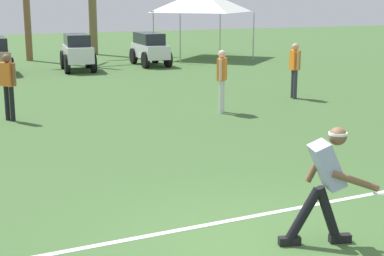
% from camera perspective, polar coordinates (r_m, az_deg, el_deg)
% --- Properties ---
extents(ground_plane, '(80.00, 80.00, 0.00)m').
position_cam_1_polar(ground_plane, '(7.18, 5.58, -10.97)').
color(ground_plane, '#3E6230').
extents(field_line_paint, '(23.79, 1.48, 0.01)m').
position_cam_1_polar(field_line_paint, '(7.75, 3.13, -9.05)').
color(field_line_paint, white).
rests_on(field_line_paint, ground_plane).
extents(frisbee_thrower, '(1.04, 0.64, 1.41)m').
position_cam_1_polar(frisbee_thrower, '(7.01, 12.84, -4.87)').
color(frisbee_thrower, black).
rests_on(frisbee_thrower, ground_plane).
extents(teammate_near_sideline, '(0.36, 0.44, 1.56)m').
position_cam_1_polar(teammate_near_sideline, '(14.58, 2.92, 5.13)').
color(teammate_near_sideline, silver).
rests_on(teammate_near_sideline, ground_plane).
extents(teammate_midfield, '(0.36, 0.45, 1.56)m').
position_cam_1_polar(teammate_midfield, '(14.28, -17.41, 4.39)').
color(teammate_midfield, black).
rests_on(teammate_midfield, ground_plane).
extents(teammate_deep, '(0.26, 0.50, 1.56)m').
position_cam_1_polar(teammate_deep, '(16.87, 9.94, 6.00)').
color(teammate_deep, '#33333D').
rests_on(teammate_deep, ground_plane).
extents(parked_car_slot_d, '(1.35, 2.43, 1.40)m').
position_cam_1_polar(parked_car_slot_d, '(23.31, -11.05, 7.31)').
color(parked_car_slot_d, silver).
rests_on(parked_car_slot_d, ground_plane).
extents(parked_car_slot_e, '(1.16, 2.41, 1.34)m').
position_cam_1_polar(parked_car_slot_e, '(24.65, -4.11, 7.75)').
color(parked_car_slot_e, silver).
rests_on(parked_car_slot_e, ground_plane).
extents(event_tent, '(3.71, 3.71, 3.11)m').
position_cam_1_polar(event_tent, '(27.57, 0.96, 12.23)').
color(event_tent, '#B2B5BA').
rests_on(event_tent, ground_plane).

